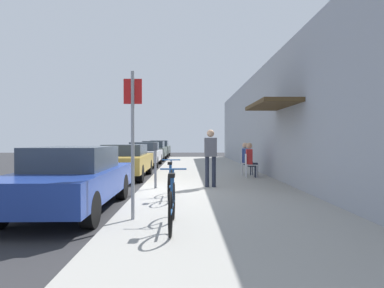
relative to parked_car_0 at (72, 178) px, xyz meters
The scene contains 17 objects.
ground_plane 2.28m from the parked_car_0, 59.43° to the left, with size 60.00×60.00×0.00m, color #2D2D30.
sidewalk_slab 5.15m from the parked_car_0, 49.06° to the left, with size 4.50×32.00×0.12m, color #9E9B93.
building_facade 7.10m from the parked_car_0, 33.87° to the left, with size 1.40×32.00×4.58m.
parked_car_0 is the anchor object (origin of this frame).
parked_car_1 5.98m from the parked_car_0, 90.00° to the left, with size 1.80×4.40×1.33m.
parked_car_2 11.98m from the parked_car_0, 90.00° to the left, with size 1.80×4.40×1.38m.
parked_car_3 17.23m from the parked_car_0, 90.00° to the left, with size 1.80×4.40×1.43m.
parked_car_4 22.57m from the parked_car_0, 90.00° to the left, with size 1.80×4.40×1.46m.
parking_meter 2.86m from the parked_car_0, 57.12° to the left, with size 0.12×0.10×1.32m.
street_sign 2.17m from the parked_car_0, 40.13° to the right, with size 0.32×0.06×2.60m.
bicycle_0 2.87m from the parked_car_0, 39.27° to the right, with size 0.46×1.71×0.90m.
bicycle_1 2.21m from the parked_car_0, 20.96° to the left, with size 0.46×1.71×0.90m.
cafe_chair_0 7.03m from the parked_car_0, 47.00° to the left, with size 0.48×0.48×0.87m.
seated_patron_0 7.06m from the parked_car_0, 46.60° to the left, with size 0.45×0.39×1.29m.
cafe_chair_1 7.69m from the parked_car_0, 51.45° to the left, with size 0.52×0.52×0.87m.
seated_patron_1 7.72m from the parked_car_0, 51.06° to the left, with size 0.48×0.43×1.29m.
pedestrian_standing 4.12m from the parked_car_0, 39.63° to the left, with size 0.36×0.22×1.70m.
Camera 1 is at (1.34, -8.86, 1.52)m, focal length 30.49 mm.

